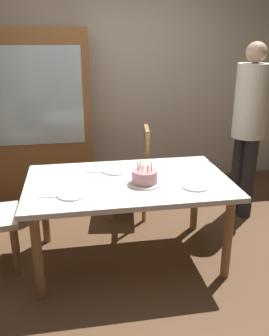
# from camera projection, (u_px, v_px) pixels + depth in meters

# --- Properties ---
(ground) EXTENTS (6.40, 6.40, 0.00)m
(ground) POSITION_uv_depth(u_px,v_px,m) (129.00, 257.00, 3.14)
(ground) COLOR brown
(back_wall) EXTENTS (6.40, 0.10, 2.60)m
(back_wall) POSITION_uv_depth(u_px,v_px,m) (105.00, 80.00, 4.40)
(back_wall) COLOR beige
(back_wall) RESTS_ON ground
(dining_table) EXTENTS (1.62, 0.98, 0.72)m
(dining_table) POSITION_uv_depth(u_px,v_px,m) (128.00, 190.00, 2.92)
(dining_table) COLOR white
(dining_table) RESTS_ON ground
(birthday_cake) EXTENTS (0.28, 0.28, 0.18)m
(birthday_cake) POSITION_uv_depth(u_px,v_px,m) (145.00, 178.00, 2.80)
(birthday_cake) COLOR silver
(birthday_cake) RESTS_ON dining_table
(plate_near_celebrant) EXTENTS (0.22, 0.22, 0.01)m
(plate_near_celebrant) POSITION_uv_depth(u_px,v_px,m) (72.00, 194.00, 2.61)
(plate_near_celebrant) COLOR white
(plate_near_celebrant) RESTS_ON dining_table
(plate_far_side) EXTENTS (0.22, 0.22, 0.01)m
(plate_far_side) POSITION_uv_depth(u_px,v_px,m) (115.00, 170.00, 3.08)
(plate_far_side) COLOR white
(plate_far_side) RESTS_ON dining_table
(plate_near_guest) EXTENTS (0.22, 0.22, 0.01)m
(plate_near_guest) POSITION_uv_depth(u_px,v_px,m) (196.00, 186.00, 2.76)
(plate_near_guest) COLOR white
(plate_near_guest) RESTS_ON dining_table
(fork_near_celebrant) EXTENTS (0.18, 0.02, 0.01)m
(fork_near_celebrant) POSITION_uv_depth(u_px,v_px,m) (50.00, 197.00, 2.58)
(fork_near_celebrant) COLOR silver
(fork_near_celebrant) RESTS_ON dining_table
(fork_far_side) EXTENTS (0.18, 0.03, 0.01)m
(fork_far_side) POSITION_uv_depth(u_px,v_px,m) (96.00, 172.00, 3.05)
(fork_far_side) COLOR silver
(fork_far_side) RESTS_ON dining_table
(chair_spindle_back) EXTENTS (0.50, 0.50, 0.95)m
(chair_spindle_back) POSITION_uv_depth(u_px,v_px,m) (130.00, 174.00, 3.75)
(chair_spindle_back) COLOR #9E7042
(chair_spindle_back) RESTS_ON ground
(person_guest) EXTENTS (0.32, 0.32, 1.77)m
(person_guest) POSITION_uv_depth(u_px,v_px,m) (249.00, 122.00, 3.57)
(person_guest) COLOR #262328
(person_guest) RESTS_ON ground
(china_cabinet) EXTENTS (1.10, 0.45, 1.90)m
(china_cabinet) POSITION_uv_depth(u_px,v_px,m) (42.00, 115.00, 4.13)
(china_cabinet) COLOR brown
(china_cabinet) RESTS_ON ground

